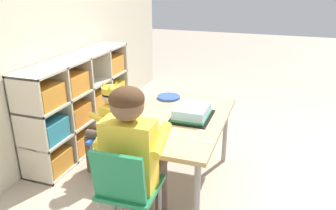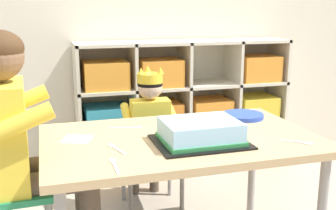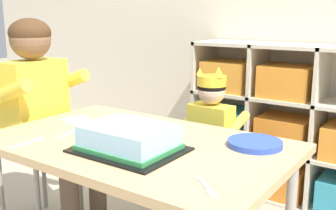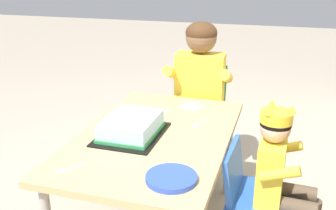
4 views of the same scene
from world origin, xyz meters
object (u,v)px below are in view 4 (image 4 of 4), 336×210
fork_near_cake_tray (69,169)px  paper_plate_stack (171,178)px  child_with_crown (281,170)px  adult_helper_seated (198,88)px  fork_scattered_mid_table (133,106)px  classroom_chair_blue (255,195)px  birthday_cake_on_tray (131,127)px  fork_near_child_seat (200,123)px  activity_table (155,143)px  classroom_chair_adult_side (201,111)px  fork_beside_plate_stack (159,111)px

fork_near_cake_tray → paper_plate_stack: bearing=-44.6°
child_with_crown → paper_plate_stack: 0.56m
adult_helper_seated → fork_scattered_mid_table: adult_helper_seated is taller
adult_helper_seated → fork_scattered_mid_table: size_ratio=7.46×
fork_near_cake_tray → fork_scattered_mid_table: bearing=42.3°
classroom_chair_blue → child_with_crown: 0.19m
birthday_cake_on_tray → fork_near_child_seat: size_ratio=2.50×
paper_plate_stack → fork_near_child_seat: (-0.57, -0.02, -0.01)m
activity_table → fork_near_child_seat: size_ratio=7.82×
classroom_chair_adult_side → activity_table: bearing=-97.1°
classroom_chair_adult_side → fork_near_cake_tray: bearing=-105.7°
activity_table → paper_plate_stack: (0.39, 0.20, 0.06)m
child_with_crown → birthday_cake_on_tray: (0.04, -0.70, 0.13)m
paper_plate_stack → fork_near_cake_tray: (0.04, -0.42, -0.01)m
fork_scattered_mid_table → birthday_cake_on_tray: bearing=111.7°
fork_near_child_seat → adult_helper_seated: bearing=27.0°
fork_beside_plate_stack → fork_near_child_seat: (0.10, 0.26, 0.00)m
fork_beside_plate_stack → fork_scattered_mid_table: same height
classroom_chair_blue → fork_near_cake_tray: bearing=123.2°
activity_table → adult_helper_seated: 0.64m
activity_table → fork_near_cake_tray: fork_near_cake_tray is taller
activity_table → classroom_chair_adult_side: 0.76m
child_with_crown → fork_beside_plate_stack: size_ratio=6.08×
child_with_crown → fork_scattered_mid_table: (-0.33, -0.84, 0.09)m
adult_helper_seated → paper_plate_stack: (1.02, 0.13, -0.04)m
birthday_cake_on_tray → fork_beside_plate_stack: bearing=175.7°
paper_plate_stack → fork_near_child_seat: 0.57m
classroom_chair_adult_side → fork_near_child_seat: size_ratio=5.10×
child_with_crown → adult_helper_seated: adult_helper_seated is taller
child_with_crown → fork_near_cake_tray: size_ratio=7.65×
activity_table → fork_beside_plate_stack: (-0.29, -0.08, 0.05)m
fork_near_child_seat → paper_plate_stack: bearing=-165.1°
child_with_crown → adult_helper_seated: 0.84m
paper_plate_stack → fork_beside_plate_stack: 0.73m
adult_helper_seated → fork_near_child_seat: (0.44, 0.11, -0.05)m
child_with_crown → classroom_chair_blue: bearing=90.3°
paper_plate_stack → fork_beside_plate_stack: (-0.68, -0.27, -0.01)m
adult_helper_seated → fork_near_cake_tray: 1.09m
adult_helper_seated → fork_scattered_mid_table: (0.31, -0.31, -0.05)m
paper_plate_stack → classroom_chair_adult_side: bearing=-173.3°
activity_table → fork_near_child_seat: fork_near_child_seat is taller
classroom_chair_blue → paper_plate_stack: (0.38, -0.29, 0.26)m
activity_table → child_with_crown: (0.01, 0.60, -0.04)m
birthday_cake_on_tray → fork_beside_plate_stack: (-0.34, 0.03, -0.04)m
adult_helper_seated → fork_scattered_mid_table: bearing=-137.8°
classroom_chair_adult_side → fork_scattered_mid_table: 0.55m
child_with_crown → birthday_cake_on_tray: 0.71m
child_with_crown → fork_near_cake_tray: bearing=119.7°
fork_scattered_mid_table → adult_helper_seated: bearing=-135.2°
classroom_chair_blue → adult_helper_seated: size_ratio=0.55×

